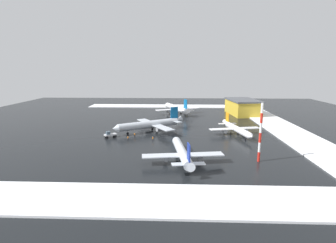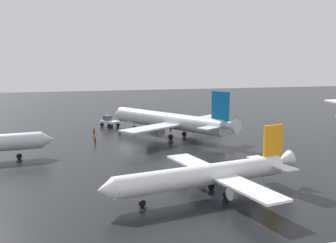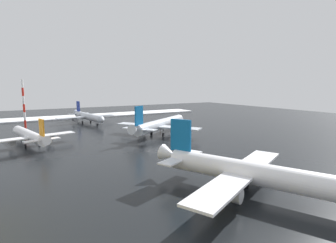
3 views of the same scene
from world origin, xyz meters
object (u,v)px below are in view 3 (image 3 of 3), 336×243
at_px(ground_crew_near_tug, 160,126).
at_px(antenna_mast, 24,104).
at_px(airplane_far_rear, 30,135).
at_px(pushback_tug, 181,123).
at_px(ground_crew_mid_apron, 158,124).
at_px(airplane_foreground_jet, 88,116).
at_px(airplane_parked_portside, 256,174).
at_px(airplane_distant_tail, 160,124).
at_px(ground_crew_beside_wing, 133,126).

relative_size(ground_crew_near_tug, antenna_mast, 0.10).
xyz_separation_m(airplane_far_rear, pushback_tug, (-6.02, 49.72, -1.21)).
bearing_deg(airplane_far_rear, ground_crew_mid_apron, -89.17).
xyz_separation_m(airplane_foreground_jet, airplane_parked_portside, (81.73, 2.08, 0.48)).
relative_size(airplane_parked_portside, ground_crew_near_tug, 18.01).
bearing_deg(ground_crew_mid_apron, ground_crew_near_tug, 55.63).
bearing_deg(airplane_distant_tail, airplane_parked_portside, -136.53).
height_order(airplane_distant_tail, pushback_tug, airplane_distant_tail).
distance_m(airplane_distant_tail, ground_crew_beside_wing, 15.18).
distance_m(airplane_foreground_jet, airplane_far_rear, 38.53).
distance_m(airplane_foreground_jet, ground_crew_mid_apron, 29.26).
distance_m(pushback_tug, ground_crew_near_tug, 9.55).
relative_size(airplane_foreground_jet, ground_crew_beside_wing, 16.22).
xyz_separation_m(ground_crew_mid_apron, ground_crew_near_tug, (5.05, -1.69, 0.00)).
height_order(airplane_far_rear, ground_crew_near_tug, airplane_far_rear).
relative_size(airplane_foreground_jet, airplane_far_rear, 1.10).
distance_m(airplane_distant_tail, airplane_parked_portside, 47.07).
bearing_deg(ground_crew_mid_apron, airplane_parked_portside, 57.78).
relative_size(airplane_distant_tail, ground_crew_near_tug, 16.71).
bearing_deg(airplane_far_rear, airplane_foreground_jet, -47.70).
xyz_separation_m(ground_crew_near_tug, antenna_mast, (-25.73, -40.04, 7.51)).
distance_m(airplane_distant_tail, pushback_tug, 18.10).
height_order(ground_crew_mid_apron, antenna_mast, antenna_mast).
bearing_deg(airplane_foreground_jet, airplane_parked_portside, -6.62).
xyz_separation_m(airplane_distant_tail, ground_crew_near_tug, (-9.30, 5.19, -2.22)).
relative_size(airplane_parked_portside, pushback_tug, 6.10).
relative_size(airplane_far_rear, antenna_mast, 1.49).
distance_m(airplane_far_rear, antenna_mast, 31.19).
bearing_deg(airplane_foreground_jet, ground_crew_mid_apron, 34.38).
xyz_separation_m(airplane_far_rear, ground_crew_near_tug, (-4.89, 40.24, -1.52)).
bearing_deg(airplane_distant_tail, pushback_tug, 2.11).
height_order(pushback_tug, ground_crew_mid_apron, pushback_tug).
xyz_separation_m(airplane_far_rear, ground_crew_mid_apron, (-9.94, 41.93, -1.52)).
height_order(pushback_tug, ground_crew_near_tug, pushback_tug).
xyz_separation_m(airplane_foreground_jet, ground_crew_beside_wing, (21.08, 10.41, -1.75)).
distance_m(airplane_far_rear, ground_crew_beside_wing, 34.27).
relative_size(ground_crew_mid_apron, ground_crew_beside_wing, 1.00).
xyz_separation_m(ground_crew_mid_apron, antenna_mast, (-20.67, -41.73, 7.51)).
height_order(airplane_foreground_jet, ground_crew_beside_wing, airplane_foreground_jet).
bearing_deg(ground_crew_near_tug, ground_crew_beside_wing, 6.38).
bearing_deg(pushback_tug, airplane_far_rear, 152.92).
distance_m(airplane_parked_portside, antenna_mast, 84.53).
xyz_separation_m(airplane_distant_tail, pushback_tug, (-10.44, 14.67, -1.90)).
relative_size(airplane_distant_tail, pushback_tug, 5.67).
bearing_deg(ground_crew_beside_wing, airplane_foreground_jet, 63.32).
distance_m(airplane_foreground_jet, antenna_mast, 22.77).
xyz_separation_m(pushback_tug, antenna_mast, (-24.59, -49.52, 7.19)).
height_order(airplane_parked_portside, ground_crew_beside_wing, airplane_parked_portside).
distance_m(airplane_foreground_jet, ground_crew_beside_wing, 23.57).
bearing_deg(airplane_parked_portside, ground_crew_mid_apron, 139.43).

